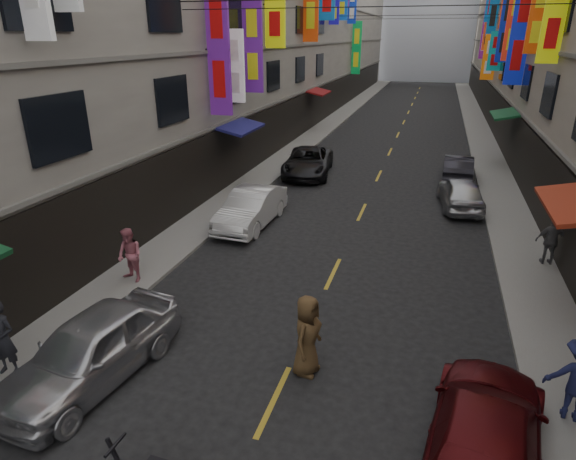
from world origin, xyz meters
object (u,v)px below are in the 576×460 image
Objects in this scene: pedestrian_rfar at (551,241)px; pedestrian_crossing at (307,335)px; car_left_near at (91,350)px; car_right_far at (458,168)px; pedestrian_lnear at (2,339)px; car_left_mid at (251,208)px; car_right_near at (485,433)px; car_left_far at (308,162)px; pedestrian_lfar at (130,255)px; scooter_far_right at (451,190)px; car_right_mid at (461,193)px.

pedestrian_crossing is (-6.19, -7.41, 0.02)m from pedestrian_rfar.
car_left_near is 20.40m from car_right_far.
car_right_far is 2.31× the size of pedestrian_lnear.
car_left_near is 13.91m from pedestrian_rfar.
car_left_near is 2.35× the size of pedestrian_crossing.
car_left_mid reaches higher than car_right_near.
pedestrian_lfar reaches higher than car_left_far.
car_right_far is 2.43× the size of pedestrian_lfar.
scooter_far_right is 14.25m from pedestrian_crossing.
pedestrian_lfar is 13.27m from pedestrian_rfar.
pedestrian_lnear is 6.59m from pedestrian_crossing.
pedestrian_lnear is at bearing -103.65° from car_left_far.
car_left_far reaches higher than car_right_far.
car_left_far is at bearing 97.45° from car_left_near.
car_right_far is 2.51× the size of pedestrian_rfar.
pedestrian_lfar reaches higher than car_left_mid.
scooter_far_right is 0.41× the size of car_left_mid.
pedestrian_lfar is (0.12, 4.55, -0.04)m from pedestrian_lnear.
car_right_far is at bearing -2.09° from pedestrian_crossing.
car_left_far is 13.46m from pedestrian_rfar.
pedestrian_lnear is (-9.84, -0.53, 0.32)m from car_right_near.
car_right_near is at bearing -48.41° from car_left_mid.
car_left_mid is 12.10m from car_right_far.
car_right_far is at bearing -89.46° from scooter_far_right.
pedestrian_crossing is at bearing 28.14° from car_left_near.
car_right_mid is 2.13× the size of pedestrian_crossing.
car_left_near is at bearing 9.49° from pedestrian_lnear.
pedestrian_crossing is at bearing 80.08° from car_right_far.
car_left_mid is 9.21m from car_right_mid.
pedestrian_crossing is (4.41, 1.59, 0.19)m from car_left_near.
car_left_near is 1.10× the size of car_right_far.
pedestrian_lfar is (-9.71, -14.71, 0.29)m from car_right_far.
car_right_far is 10.11m from pedestrian_rfar.
pedestrian_rfar is (12.31, 4.95, -0.03)m from pedestrian_lfar.
pedestrian_crossing is (-3.59, -17.17, 0.28)m from car_right_far.
car_right_far is (8.00, 9.07, -0.06)m from car_left_mid.
scooter_far_right is 0.38× the size of car_right_near.
pedestrian_crossing is at bearing -82.52° from car_left_far.
pedestrian_rfar reaches higher than car_right_near.
car_left_near is at bearing 68.79° from car_right_far.
car_right_mid is 13.16m from pedestrian_crossing.
car_left_near is 4.41m from pedestrian_lfar.
car_left_mid is at bearing 98.31° from car_left_near.
pedestrian_lfar is (-9.71, -10.19, 0.27)m from car_right_mid.
pedestrian_crossing is at bearing -14.14° from car_right_near.
pedestrian_lnear is (-1.84, -0.49, 0.24)m from car_left_near.
car_left_near is 2.77× the size of pedestrian_rfar.
pedestrian_crossing is at bearing 67.40° from car_right_mid.
pedestrian_lfar is (-9.34, -11.41, 0.52)m from scooter_far_right.
pedestrian_rfar is at bearing 106.80° from car_right_far.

